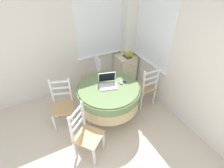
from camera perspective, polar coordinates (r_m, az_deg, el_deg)
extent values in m
cube|color=silver|center=(3.84, -24.57, 11.35)|extent=(4.53, 0.06, 2.55)
cube|color=white|center=(4.03, -4.17, 18.94)|extent=(1.10, 0.01, 1.42)
cube|color=white|center=(4.29, -3.58, 9.62)|extent=(1.18, 0.07, 0.02)
cube|color=silver|center=(3.06, 30.19, 3.14)|extent=(0.06, 4.56, 2.55)
cube|color=white|center=(3.79, 13.31, 16.88)|extent=(0.01, 1.10, 1.42)
cube|color=white|center=(4.06, 11.57, 7.27)|extent=(0.07, 1.18, 0.02)
cube|color=silver|center=(4.30, 5.52, 17.00)|extent=(0.28, 0.28, 2.55)
cylinder|color=#4C3D2D|center=(3.69, -1.00, -10.38)|extent=(0.36, 0.36, 0.03)
cylinder|color=#4C3D2D|center=(3.42, -1.07, -6.06)|extent=(0.11, 0.11, 0.73)
cylinder|color=tan|center=(3.31, -1.10, -3.87)|extent=(1.15, 1.15, 0.39)
cylinder|color=#607A4C|center=(3.23, -1.12, -2.28)|extent=(1.17, 1.17, 0.15)
cylinder|color=#607A4C|center=(3.18, -1.14, -1.12)|extent=(1.12, 1.12, 0.02)
cube|color=silver|center=(3.18, -1.22, -0.75)|extent=(0.37, 0.30, 0.02)
cube|color=silver|center=(3.18, -1.27, -0.44)|extent=(0.31, 0.21, 0.00)
cube|color=silver|center=(3.22, -1.67, 2.31)|extent=(0.33, 0.15, 0.21)
cube|color=black|center=(3.21, -1.66, 2.27)|extent=(0.29, 0.13, 0.19)
ellipsoid|color=white|center=(3.25, 2.98, 0.53)|extent=(0.06, 0.09, 0.05)
cube|color=#2D2D33|center=(3.30, 4.09, 0.65)|extent=(0.08, 0.12, 0.01)
cube|color=black|center=(3.29, 4.09, 0.73)|extent=(0.06, 0.09, 0.00)
cube|color=tan|center=(4.03, -6.74, 1.87)|extent=(0.44, 0.44, 0.02)
cube|color=silver|center=(4.27, -9.31, 0.19)|extent=(0.04, 0.04, 0.42)
cube|color=silver|center=(4.00, -8.26, -2.52)|extent=(0.04, 0.04, 0.42)
cube|color=silver|center=(4.32, -4.92, 1.12)|extent=(0.04, 0.04, 0.42)
cube|color=silver|center=(4.06, -3.59, -1.49)|extent=(0.04, 0.04, 0.42)
cube|color=silver|center=(4.05, -5.28, 6.80)|extent=(0.04, 0.04, 0.53)
cube|color=silver|center=(3.77, -3.87, 4.41)|extent=(0.04, 0.04, 0.53)
cube|color=silver|center=(3.81, -4.74, 8.21)|extent=(0.07, 0.34, 0.04)
cube|color=silver|center=(3.88, -4.64, 6.44)|extent=(0.07, 0.34, 0.04)
cube|color=silver|center=(3.95, -4.55, 4.74)|extent=(0.07, 0.34, 0.04)
cube|color=tan|center=(3.80, 10.34, -0.90)|extent=(0.39, 0.39, 0.02)
cube|color=silver|center=(4.13, 10.50, -1.38)|extent=(0.03, 0.03, 0.42)
cube|color=silver|center=(3.96, 6.59, -2.81)|extent=(0.03, 0.03, 0.42)
cube|color=silver|center=(3.93, 13.43, -4.09)|extent=(0.03, 0.03, 0.42)
cube|color=silver|center=(3.76, 9.43, -5.73)|extent=(0.03, 0.03, 0.42)
cube|color=silver|center=(3.64, 14.51, 1.81)|extent=(0.03, 0.03, 0.53)
cube|color=silver|center=(3.45, 10.24, 0.34)|extent=(0.03, 0.03, 0.53)
cube|color=silver|center=(3.43, 12.86, 3.79)|extent=(0.34, 0.02, 0.04)
cube|color=silver|center=(3.50, 12.57, 1.93)|extent=(0.34, 0.02, 0.04)
cube|color=silver|center=(3.58, 12.28, 0.14)|extent=(0.34, 0.02, 0.04)
cube|color=tan|center=(2.87, -7.60, -16.62)|extent=(0.55, 0.55, 0.02)
cube|color=silver|center=(2.92, -5.83, -22.77)|extent=(0.05, 0.05, 0.42)
cube|color=silver|center=(3.08, -2.75, -17.87)|extent=(0.05, 0.05, 0.42)
cube|color=silver|center=(3.04, -11.89, -20.24)|extent=(0.05, 0.05, 0.42)
cube|color=silver|center=(3.19, -8.51, -15.73)|extent=(0.05, 0.05, 0.42)
cube|color=silver|center=(2.64, -13.25, -14.36)|extent=(0.05, 0.05, 0.53)
cube|color=silver|center=(2.82, -9.41, -9.60)|extent=(0.05, 0.05, 0.53)
cube|color=silver|center=(2.58, -11.78, -8.98)|extent=(0.28, 0.23, 0.04)
cube|color=silver|center=(2.68, -11.42, -11.02)|extent=(0.28, 0.23, 0.04)
cube|color=silver|center=(2.78, -11.07, -12.91)|extent=(0.28, 0.23, 0.04)
cube|color=tan|center=(3.39, -15.80, -7.44)|extent=(0.50, 0.50, 0.02)
cube|color=silver|center=(3.46, -18.23, -12.20)|extent=(0.04, 0.04, 0.42)
cube|color=silver|center=(3.41, -12.56, -11.92)|extent=(0.04, 0.04, 0.42)
cube|color=silver|center=(3.70, -17.61, -8.23)|extent=(0.04, 0.04, 0.42)
cube|color=silver|center=(3.64, -12.36, -7.91)|extent=(0.04, 0.04, 0.42)
cube|color=silver|center=(3.38, -19.13, -2.27)|extent=(0.04, 0.04, 0.53)
cube|color=silver|center=(3.32, -13.46, -1.82)|extent=(0.04, 0.04, 0.53)
cube|color=silver|center=(3.23, -16.92, 0.71)|extent=(0.32, 0.13, 0.04)
cube|color=silver|center=(3.31, -16.50, -1.20)|extent=(0.32, 0.13, 0.04)
cube|color=silver|center=(3.39, -16.11, -3.02)|extent=(0.32, 0.13, 0.04)
cube|color=beige|center=(4.56, 4.32, 5.19)|extent=(0.45, 0.44, 0.68)
cube|color=beige|center=(4.39, 4.52, 9.06)|extent=(0.47, 0.46, 0.02)
cube|color=beige|center=(4.28, 6.00, 6.36)|extent=(0.39, 0.01, 0.19)
sphere|color=olive|center=(4.28, 6.06, 6.31)|extent=(0.02, 0.02, 0.02)
cube|color=beige|center=(4.40, 5.82, 3.82)|extent=(0.39, 0.01, 0.19)
sphere|color=olive|center=(4.40, 5.87, 3.77)|extent=(0.02, 0.02, 0.02)
cube|color=beige|center=(4.53, 5.64, 1.42)|extent=(0.39, 0.01, 0.19)
sphere|color=olive|center=(4.52, 5.70, 1.37)|extent=(0.02, 0.02, 0.02)
cube|color=gold|center=(4.37, 5.25, 9.89)|extent=(0.17, 0.19, 0.11)
cube|color=#3F3F44|center=(4.32, 5.06, 8.91)|extent=(0.15, 0.22, 0.02)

